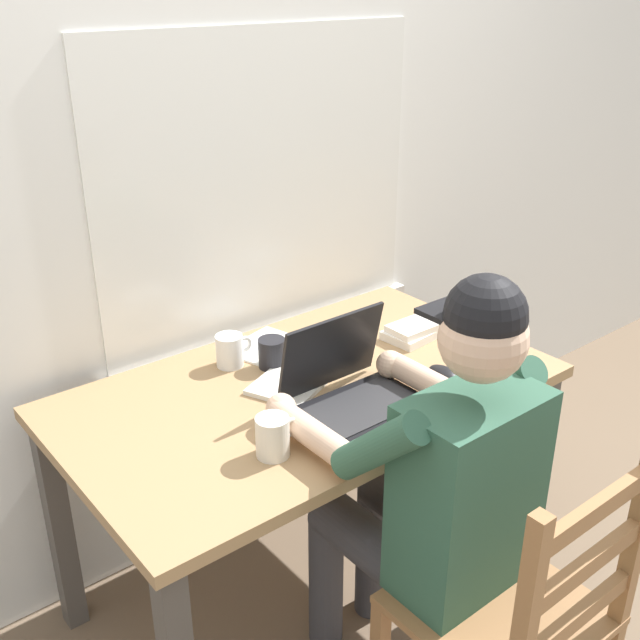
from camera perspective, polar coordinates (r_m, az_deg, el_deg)
The scene contains 13 objects.
ground_plane at distance 2.59m, azimuth -0.80°, elevation -19.58°, with size 8.00×8.00×0.00m, color brown.
back_wall at distance 2.31m, azimuth -8.43°, elevation 11.68°, with size 6.00×0.08×2.60m.
desk at distance 2.18m, azimuth -0.90°, elevation -7.18°, with size 1.37×0.80×0.75m.
seated_person at distance 1.88m, azimuth 8.49°, elevation -11.86°, with size 0.50×0.60×1.26m.
wooden_chair at distance 1.90m, azimuth 14.64°, elevation -21.08°, with size 0.42×0.42×0.95m.
laptop at distance 2.02m, azimuth 2.35°, elevation -4.94°, with size 0.33×0.28×0.23m.
computer_mouse at distance 2.19m, azimuth 9.28°, elevation -3.98°, with size 0.06×0.10×0.03m, color black.
coffee_mug_white at distance 1.82m, azimuth -3.53°, elevation -8.73°, with size 0.12×0.08×0.10m.
coffee_mug_dark at distance 2.22m, azimuth -3.58°, elevation -2.47°, with size 0.12×0.08×0.09m.
coffee_mug_spare at distance 2.23m, azimuth -6.77°, elevation -2.28°, with size 0.12×0.08×0.10m.
book_stack_main at distance 2.42m, azimuth 7.16°, elevation -0.77°, with size 0.20×0.14×0.05m.
paper_pile_near_laptop at distance 2.14m, azimuth -2.13°, elevation -4.67°, with size 0.23×0.18×0.01m, color silver.
paper_pile_back_corner at distance 2.35m, azimuth -4.17°, elevation -1.96°, with size 0.22×0.17×0.01m, color white.
Camera 1 is at (-1.13, -1.46, 1.81)m, focal length 42.52 mm.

